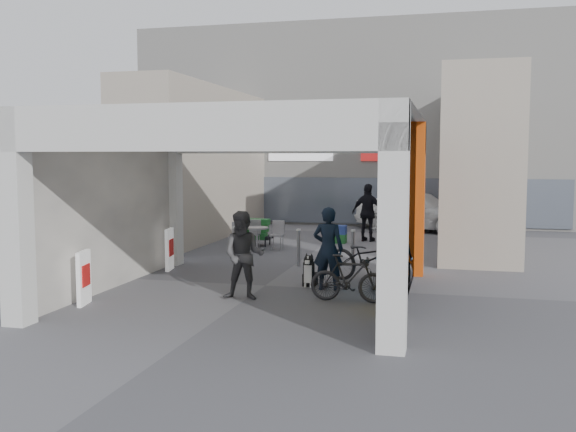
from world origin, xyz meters
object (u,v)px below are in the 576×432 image
(man_with_dog, at_px, (328,249))
(man_back_turned, at_px, (244,255))
(man_crates, at_px, (368,213))
(bicycle_rear, at_px, (349,278))
(border_collie, at_px, (309,273))
(produce_stand, at_px, (252,235))
(white_van, at_px, (416,210))
(cafe_set, at_px, (256,240))
(man_elderly, at_px, (393,246))
(bicycle_front, at_px, (369,258))

(man_with_dog, relative_size, man_back_turned, 1.01)
(man_crates, distance_m, bicycle_rear, 8.75)
(man_with_dog, bearing_deg, bicycle_rear, 123.40)
(man_with_dog, distance_m, man_back_turned, 1.86)
(border_collie, distance_m, man_with_dog, 0.79)
(produce_stand, height_order, bicycle_rear, bicycle_rear)
(man_back_turned, relative_size, man_crates, 0.91)
(white_van, bearing_deg, border_collie, -166.84)
(cafe_set, xyz_separation_m, man_elderly, (4.31, -4.05, 0.52))
(cafe_set, relative_size, border_collie, 1.97)
(man_crates, bearing_deg, man_with_dog, 105.05)
(man_crates, bearing_deg, man_back_turned, 96.00)
(man_elderly, bearing_deg, white_van, 71.19)
(produce_stand, relative_size, man_elderly, 0.75)
(border_collie, bearing_deg, man_back_turned, -120.01)
(border_collie, xyz_separation_m, man_with_dog, (0.45, -0.29, 0.57))
(cafe_set, bearing_deg, bicycle_front, -47.63)
(bicycle_rear, distance_m, white_van, 12.22)
(cafe_set, xyz_separation_m, border_collie, (2.63, -4.76, -0.02))
(man_elderly, height_order, man_crates, man_crates)
(man_elderly, bearing_deg, bicycle_rear, -127.04)
(bicycle_front, xyz_separation_m, bicycle_rear, (-0.15, -1.84, -0.10))
(man_back_turned, bearing_deg, bicycle_front, 37.94)
(man_with_dog, relative_size, bicycle_front, 0.82)
(produce_stand, relative_size, man_back_turned, 0.72)
(man_elderly, xyz_separation_m, white_van, (-0.02, 10.24, -0.05))
(white_van, bearing_deg, man_with_dog, -164.34)
(produce_stand, bearing_deg, bicycle_rear, -69.99)
(cafe_set, distance_m, white_van, 7.54)
(man_back_turned, bearing_deg, white_van, 71.64)
(cafe_set, distance_m, produce_stand, 1.03)
(border_collie, height_order, man_with_dog, man_with_dog)
(produce_stand, bearing_deg, man_elderly, -56.97)
(man_crates, xyz_separation_m, white_van, (1.34, 3.49, -0.17))
(man_elderly, relative_size, bicycle_rear, 1.09)
(man_with_dog, xyz_separation_m, man_crates, (-0.14, 7.75, 0.07))
(cafe_set, height_order, man_crates, man_crates)
(man_back_turned, distance_m, bicycle_rear, 2.05)
(bicycle_front, bearing_deg, cafe_set, 66.43)
(man_back_turned, distance_m, white_van, 12.73)
(border_collie, distance_m, white_van, 11.07)
(cafe_set, distance_m, man_with_dog, 5.94)
(cafe_set, bearing_deg, border_collie, -61.10)
(produce_stand, relative_size, bicycle_rear, 0.81)
(cafe_set, bearing_deg, produce_stand, 114.36)
(man_back_turned, xyz_separation_m, bicycle_front, (2.14, 2.10, -0.30))
(man_crates, bearing_deg, bicycle_front, 111.25)
(man_elderly, bearing_deg, bicycle_front, 175.30)
(border_collie, bearing_deg, man_crates, 89.61)
(border_collie, bearing_deg, man_with_dog, -30.99)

